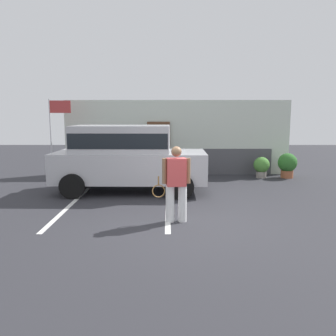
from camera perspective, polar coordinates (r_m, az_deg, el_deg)
ground_plane at (r=7.67m, az=2.85°, el=-9.17°), size 40.00×40.00×0.00m
parking_stripe_0 at (r=9.46m, az=-15.91°, el=-6.00°), size 0.12×4.40×0.01m
parking_stripe_1 at (r=9.09m, az=0.06°, el=-6.24°), size 0.12×4.40×0.01m
house_frontage at (r=13.80m, az=1.57°, el=4.72°), size 8.92×0.40×2.94m
parked_suv at (r=10.63m, az=-6.75°, el=2.17°), size 4.63×2.23×2.05m
tennis_player_man at (r=7.56m, az=1.42°, el=-2.56°), size 0.89×0.30×1.69m
potted_plant_by_porch at (r=13.50m, az=15.35°, el=0.29°), size 0.60×0.60×0.79m
potted_plant_secondary at (r=13.74m, az=19.31°, el=0.60°), size 0.71×0.71×0.94m
flag_pole at (r=13.42m, az=-18.13°, el=6.99°), size 0.80×0.08×2.94m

